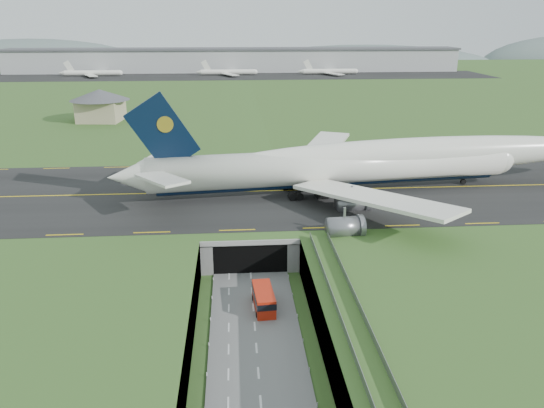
{
  "coord_description": "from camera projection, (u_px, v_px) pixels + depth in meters",
  "views": [
    {
      "loc": [
        -2.22,
        -69.84,
        39.12
      ],
      "look_at": [
        4.38,
        20.0,
        7.82
      ],
      "focal_mm": 35.0,
      "sensor_mm": 36.0,
      "label": 1
    }
  ],
  "objects": [
    {
      "name": "trench_road",
      "position": [
        255.0,
        325.0,
        71.69
      ],
      "size": [
        12.0,
        75.0,
        0.2
      ],
      "primitive_type": "cube",
      "color": "slate",
      "rests_on": "ground"
    },
    {
      "name": "ground",
      "position": [
        252.0,
        298.0,
        78.79
      ],
      "size": [
        900.0,
        900.0,
        0.0
      ],
      "primitive_type": "plane",
      "color": "#3A5923",
      "rests_on": "ground"
    },
    {
      "name": "guideway",
      "position": [
        356.0,
        337.0,
        59.8
      ],
      "size": [
        3.0,
        53.0,
        7.05
      ],
      "color": "#A8A8A3",
      "rests_on": "ground"
    },
    {
      "name": "jumbo_jet",
      "position": [
        368.0,
        163.0,
        106.84
      ],
      "size": [
        105.15,
        65.33,
        21.75
      ],
      "rotation": [
        0.0,
        0.0,
        0.11
      ],
      "color": "white",
      "rests_on": "ground"
    },
    {
      "name": "tunnel_portal",
      "position": [
        249.0,
        235.0,
        93.44
      ],
      "size": [
        17.0,
        22.3,
        6.0
      ],
      "color": "gray",
      "rests_on": "ground"
    },
    {
      "name": "distant_hills",
      "position": [
        304.0,
        70.0,
        489.65
      ],
      "size": [
        700.0,
        91.0,
        60.0
      ],
      "color": "slate",
      "rests_on": "ground"
    },
    {
      "name": "airfield_deck",
      "position": [
        252.0,
        280.0,
        77.81
      ],
      "size": [
        800.0,
        800.0,
        6.0
      ],
      "primitive_type": "cube",
      "color": "gray",
      "rests_on": "ground"
    },
    {
      "name": "service_building",
      "position": [
        100.0,
        102.0,
        181.69
      ],
      "size": [
        21.83,
        21.83,
        10.92
      ],
      "rotation": [
        0.0,
        0.0,
        -0.1
      ],
      "color": "tan",
      "rests_on": "ground"
    },
    {
      "name": "shuttle_tram",
      "position": [
        264.0,
        299.0,
        75.38
      ],
      "size": [
        3.18,
        7.28,
        2.91
      ],
      "rotation": [
        0.0,
        0.0,
        0.07
      ],
      "color": "red",
      "rests_on": "ground"
    },
    {
      "name": "taxiway",
      "position": [
        246.0,
        192.0,
        107.88
      ],
      "size": [
        800.0,
        44.0,
        0.18
      ],
      "primitive_type": "cube",
      "color": "black",
      "rests_on": "airfield_deck"
    },
    {
      "name": "cargo_terminal",
      "position": [
        235.0,
        60.0,
        356.27
      ],
      "size": [
        320.0,
        67.0,
        15.6
      ],
      "color": "#B2B2B2",
      "rests_on": "ground"
    }
  ]
}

